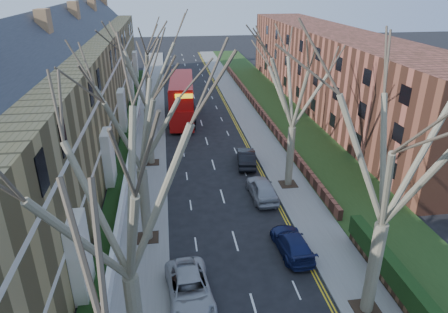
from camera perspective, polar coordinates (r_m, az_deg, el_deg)
name	(u,v)px	position (r m, az deg, el deg)	size (l,w,h in m)	color
pavement_left	(151,125)	(48.19, -10.39, 4.48)	(3.00, 102.00, 0.12)	slate
pavement_right	(250,120)	(49.15, 3.76, 5.22)	(3.00, 102.00, 0.12)	slate
terrace_left	(61,101)	(40.08, -22.28, 7.31)	(9.70, 78.00, 13.60)	#957F4B
flats_right	(331,70)	(54.98, 15.05, 11.80)	(13.97, 54.00, 10.00)	brown
front_wall_left	(132,147)	(40.63, -13.01, 1.36)	(0.30, 78.00, 1.00)	white
grass_verge_right	(286,118)	(50.22, 8.82, 5.50)	(6.00, 102.00, 0.06)	#213C16
tree_left_mid	(119,180)	(14.09, -14.83, -3.25)	(10.50, 10.50, 14.71)	brown
tree_left_far	(136,105)	(23.50, -12.49, 7.17)	(10.15, 10.15, 14.22)	brown
tree_left_dist	(143,61)	(35.10, -11.44, 13.25)	(10.50, 10.50, 14.71)	brown
tree_right_mid	(398,141)	(18.47, 23.61, 2.09)	(10.50, 10.50, 14.71)	brown
tree_right_far	(296,76)	(30.77, 10.25, 11.27)	(10.15, 10.15, 14.22)	brown
double_decker_bus	(182,100)	(49.17, -6.02, 8.05)	(3.51, 12.03, 4.94)	#B10E0C
car_left_far	(190,290)	(22.46, -4.92, -18.44)	(2.31, 5.01, 1.39)	#A8A9AD
car_right_near	(292,243)	(26.01, 9.69, -12.09)	(1.82, 4.47, 1.30)	#161F4E
car_right_mid	(262,189)	(31.54, 5.47, -4.61)	(1.85, 4.60, 1.57)	#9B9CA3
car_right_far	(246,158)	(36.94, 3.21, -0.16)	(1.56, 4.47, 1.47)	black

